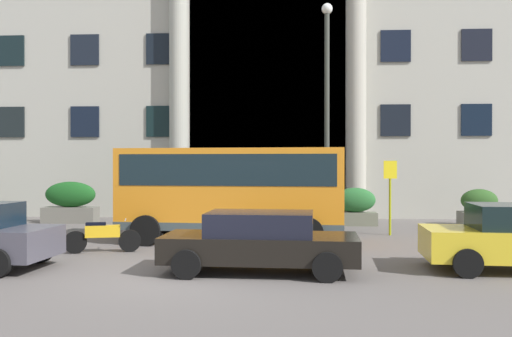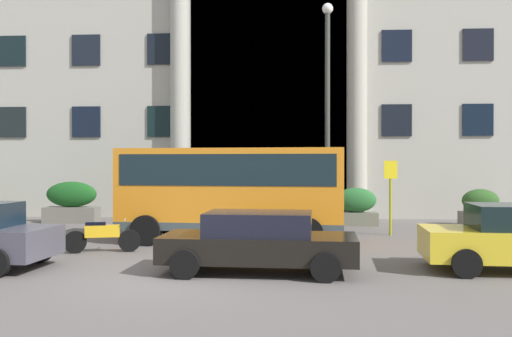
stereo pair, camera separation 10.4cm
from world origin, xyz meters
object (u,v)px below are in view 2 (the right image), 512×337
(hedge_planter_west, at_px, (480,208))
(hedge_planter_east, at_px, (167,206))
(orange_minibus, at_px, (233,186))
(hedge_planter_entrance_left, at_px, (71,203))
(hedge_planter_entrance_right, at_px, (356,207))
(parked_compact_extra, at_px, (259,241))
(lamppost_plaza_centre, at_px, (327,99))
(scooter_by_planter, at_px, (101,236))
(bus_stop_sign, at_px, (391,189))

(hedge_planter_west, distance_m, hedge_planter_east, 12.24)
(orange_minibus, distance_m, hedge_planter_entrance_left, 8.86)
(orange_minibus, relative_size, hedge_planter_entrance_right, 4.14)
(hedge_planter_entrance_right, bearing_deg, orange_minibus, -131.38)
(hedge_planter_entrance_left, distance_m, parked_compact_extra, 12.91)
(orange_minibus, relative_size, lamppost_plaza_centre, 0.84)
(hedge_planter_entrance_left, distance_m, scooter_by_planter, 8.38)
(hedge_planter_west, distance_m, scooter_by_planter, 14.48)
(hedge_planter_west, bearing_deg, hedge_planter_entrance_left, 179.82)
(parked_compact_extra, relative_size, lamppost_plaza_centre, 0.53)
(hedge_planter_entrance_right, height_order, lamppost_plaza_centre, lamppost_plaza_centre)
(scooter_by_planter, bearing_deg, hedge_planter_entrance_left, 102.61)
(hedge_planter_entrance_right, relative_size, scooter_by_planter, 0.84)
(hedge_planter_east, relative_size, lamppost_plaza_centre, 0.19)
(hedge_planter_east, distance_m, hedge_planter_entrance_left, 4.06)
(orange_minibus, relative_size, bus_stop_sign, 2.76)
(hedge_planter_entrance_left, relative_size, hedge_planter_entrance_right, 1.30)
(orange_minibus, relative_size, parked_compact_extra, 1.59)
(hedge_planter_west, height_order, scooter_by_planter, hedge_planter_west)
(bus_stop_sign, height_order, lamppost_plaza_centre, lamppost_plaza_centre)
(hedge_planter_west, distance_m, lamppost_plaza_centre, 7.44)
(bus_stop_sign, distance_m, hedge_planter_entrance_left, 12.72)
(hedge_planter_east, height_order, hedge_planter_entrance_left, hedge_planter_entrance_left)
(hedge_planter_east, xyz_separation_m, parked_compact_extra, (4.22, -9.50, -0.05))
(hedge_planter_entrance_right, bearing_deg, hedge_planter_east, -178.69)
(hedge_planter_east, xyz_separation_m, scooter_by_planter, (-0.21, -7.02, -0.29))
(hedge_planter_entrance_left, xyz_separation_m, parked_compact_extra, (8.26, -9.92, -0.12))
(scooter_by_planter, bearing_deg, bus_stop_sign, 11.72)
(bus_stop_sign, relative_size, parked_compact_extra, 0.58)
(hedge_planter_west, bearing_deg, lamppost_plaza_centre, -164.67)
(hedge_planter_east, height_order, parked_compact_extra, hedge_planter_east)
(hedge_planter_entrance_left, bearing_deg, lamppost_plaza_centre, -9.37)
(hedge_planter_east, bearing_deg, bus_stop_sign, -19.01)
(bus_stop_sign, relative_size, hedge_planter_west, 1.71)
(orange_minibus, distance_m, scooter_by_planter, 4.26)
(orange_minibus, distance_m, lamppost_plaza_centre, 5.53)
(orange_minibus, xyz_separation_m, hedge_planter_west, (9.10, 5.06, -1.02))
(hedge_planter_entrance_right, bearing_deg, lamppost_plaza_centre, -129.44)
(parked_compact_extra, height_order, lamppost_plaza_centre, lamppost_plaza_centre)
(scooter_by_planter, height_order, lamppost_plaza_centre, lamppost_plaza_centre)
(hedge_planter_east, bearing_deg, hedge_planter_west, 1.75)
(bus_stop_sign, height_order, scooter_by_planter, bus_stop_sign)
(hedge_planter_west, distance_m, hedge_planter_entrance_right, 4.82)
(hedge_planter_west, bearing_deg, parked_compact_extra, -129.07)
(orange_minibus, xyz_separation_m, bus_stop_sign, (5.10, 1.85, -0.15))
(orange_minibus, height_order, hedge_planter_entrance_right, orange_minibus)
(orange_minibus, distance_m, bus_stop_sign, 5.43)
(lamppost_plaza_centre, bearing_deg, scooter_by_planter, -138.25)
(hedge_planter_east, distance_m, scooter_by_planter, 7.03)
(scooter_by_planter, bearing_deg, orange_minibus, 20.24)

